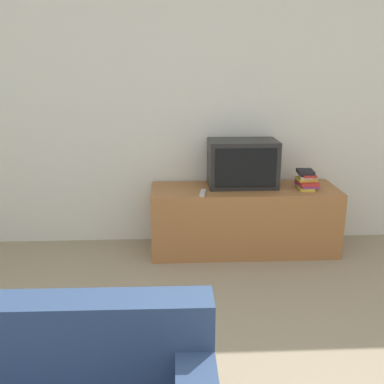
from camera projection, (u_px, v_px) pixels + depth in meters
name	position (u px, v px, depth m)	size (l,w,h in m)	color
wall_back	(209.00, 99.00, 3.96)	(9.00, 0.06, 2.60)	silver
tv_stand	(244.00, 219.00, 3.95)	(1.61, 0.53, 0.57)	#9E6638
television	(242.00, 163.00, 3.89)	(0.59, 0.37, 0.40)	black
book_stack	(306.00, 180.00, 3.85)	(0.17, 0.23, 0.16)	gold
remote_on_stand	(203.00, 193.00, 3.69)	(0.07, 0.17, 0.02)	#B7B7B7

